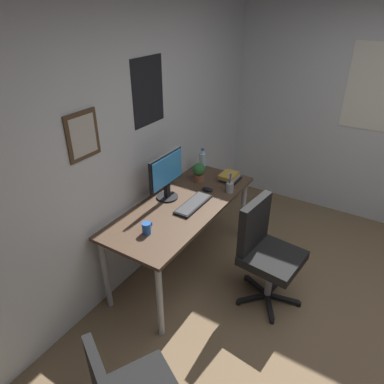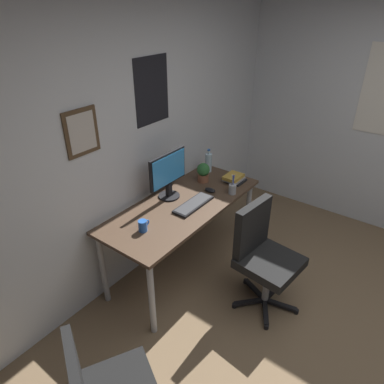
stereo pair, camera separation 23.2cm
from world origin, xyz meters
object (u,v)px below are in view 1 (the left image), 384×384
computer_mouse (207,189)px  potted_plant (199,171)px  monitor (166,174)px  water_bottle (202,162)px  pen_cup (230,187)px  book_stack_left (229,177)px  office_chair (265,248)px  coffee_mug_near (147,228)px  keyboard (193,204)px

computer_mouse → potted_plant: (0.14, 0.18, 0.09)m
monitor → water_bottle: bearing=1.0°
computer_mouse → water_bottle: size_ratio=0.44×
water_bottle → pen_cup: bearing=-120.0°
pen_cup → book_stack_left: (0.22, 0.11, -0.02)m
office_chair → coffee_mug_near: size_ratio=8.67×
monitor → pen_cup: size_ratio=2.30×
keyboard → pen_cup: (0.40, -0.16, 0.04)m
water_bottle → coffee_mug_near: bearing=-170.5°
monitor → potted_plant: (0.45, -0.08, -0.13)m
computer_mouse → water_bottle: (0.36, 0.27, 0.09)m
coffee_mug_near → potted_plant: bearing=6.5°
monitor → pen_cup: (0.40, -0.45, -0.19)m
computer_mouse → coffee_mug_near: size_ratio=1.00×
monitor → computer_mouse: size_ratio=4.18×
keyboard → computer_mouse: (0.30, 0.02, 0.01)m
water_bottle → book_stack_left: bearing=-97.4°
office_chair → pen_cup: same height
keyboard → potted_plant: size_ratio=2.21×
monitor → computer_mouse: 0.46m
coffee_mug_near → pen_cup: size_ratio=0.55×
computer_mouse → monitor: bearing=140.0°
water_bottle → potted_plant: size_ratio=1.29×
potted_plant → coffee_mug_near: bearing=-173.5°
office_chair → keyboard: bearing=93.5°
office_chair → pen_cup: 0.69m
keyboard → computer_mouse: size_ratio=3.91×
coffee_mug_near → book_stack_left: 1.17m
water_bottle → keyboard: bearing=-156.0°
office_chair → potted_plant: 1.03m
pen_cup → book_stack_left: bearing=26.9°
book_stack_left → monitor: bearing=151.7°
keyboard → pen_cup: bearing=-22.4°
office_chair → coffee_mug_near: 1.01m
coffee_mug_near → book_stack_left: bearing=-7.1°
keyboard → computer_mouse: bearing=4.8°
computer_mouse → coffee_mug_near: coffee_mug_near is taller
office_chair → monitor: size_ratio=2.07×
water_bottle → pen_cup: size_ratio=1.26×
water_bottle → potted_plant: water_bottle is taller
keyboard → book_stack_left: (0.62, -0.05, 0.03)m
keyboard → water_bottle: bearing=24.0°
office_chair → pen_cup: bearing=55.9°
water_bottle → potted_plant: 0.24m
office_chair → book_stack_left: 0.89m
office_chair → monitor: bearing=92.9°
monitor → book_stack_left: (0.62, -0.33, -0.20)m
pen_cup → book_stack_left: 0.25m
monitor → water_bottle: 0.68m
book_stack_left → water_bottle: bearing=82.6°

